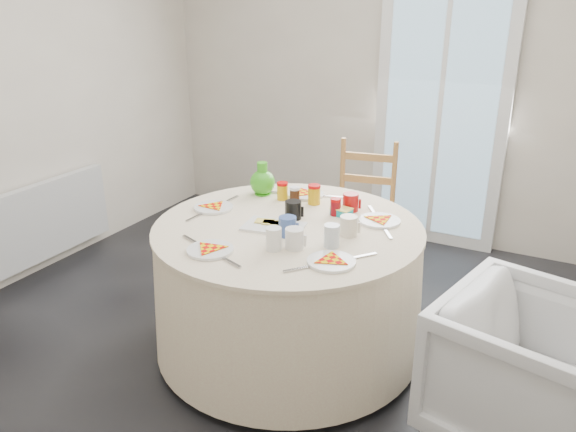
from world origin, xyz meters
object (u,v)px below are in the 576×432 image
at_px(radiator, 51,218).
at_px(table, 288,287).
at_px(wooden_chair, 362,213).
at_px(green_pitcher, 262,175).
at_px(armchair, 532,364).

height_order(radiator, table, table).
distance_m(radiator, table, 2.01).
height_order(table, wooden_chair, wooden_chair).
bearing_deg(radiator, green_pitcher, 8.59).
relative_size(wooden_chair, armchair, 1.27).
height_order(wooden_chair, green_pitcher, green_pitcher).
relative_size(table, armchair, 1.95).
distance_m(table, armchair, 1.28).
distance_m(radiator, armchair, 3.28).
xyz_separation_m(armchair, green_pitcher, (-1.64, 0.52, 0.48)).
bearing_deg(green_pitcher, table, -36.70).
bearing_deg(armchair, green_pitcher, 85.62).
xyz_separation_m(table, armchair, (1.27, -0.15, 0.02)).
height_order(table, green_pitcher, green_pitcher).
height_order(armchair, green_pitcher, green_pitcher).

